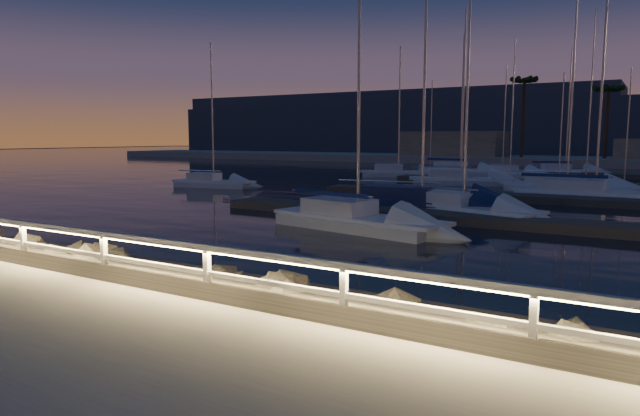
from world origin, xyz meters
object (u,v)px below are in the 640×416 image
(sailboat_b, at_px, (354,218))
(guard_rail, at_px, (167,253))
(sailboat_f, at_px, (460,208))
(sailboat_n, at_px, (563,171))
(sailboat_m, at_px, (458,170))
(sailboat_h, at_px, (591,193))
(sailboat_a, at_px, (212,182))
(sailboat_k, at_px, (508,173))
(sailboat_c, at_px, (417,203))
(sailboat_i, at_px, (396,172))
(sailboat_j, at_px, (458,179))
(sailboat_g, at_px, (563,186))

(sailboat_b, bearing_deg, guard_rail, -68.89)
(guard_rail, bearing_deg, sailboat_f, 88.43)
(sailboat_n, bearing_deg, sailboat_m, -172.91)
(sailboat_f, bearing_deg, sailboat_h, 82.75)
(sailboat_n, bearing_deg, sailboat_a, -149.48)
(sailboat_h, height_order, sailboat_k, sailboat_h)
(sailboat_b, relative_size, sailboat_k, 1.05)
(sailboat_b, bearing_deg, sailboat_h, 77.62)
(sailboat_c, height_order, sailboat_f, sailboat_c)
(sailboat_i, height_order, sailboat_j, sailboat_j)
(sailboat_f, bearing_deg, sailboat_g, 96.98)
(sailboat_b, height_order, sailboat_g, sailboat_g)
(sailboat_i, distance_m, sailboat_m, 6.91)
(sailboat_k, xyz_separation_m, sailboat_m, (-4.92, 0.61, 0.07))
(sailboat_m, bearing_deg, sailboat_h, -46.58)
(sailboat_b, bearing_deg, sailboat_g, 87.90)
(sailboat_g, relative_size, sailboat_h, 0.90)
(sailboat_f, height_order, sailboat_k, sailboat_k)
(sailboat_a, bearing_deg, sailboat_j, 25.81)
(sailboat_g, distance_m, sailboat_h, 5.18)
(sailboat_g, bearing_deg, sailboat_f, -95.40)
(guard_rail, relative_size, sailboat_b, 3.37)
(sailboat_c, relative_size, sailboat_f, 1.24)
(sailboat_g, distance_m, sailboat_i, 17.59)
(sailboat_a, height_order, sailboat_n, sailboat_n)
(guard_rail, xyz_separation_m, sailboat_g, (2.83, 33.23, -0.94))
(guard_rail, bearing_deg, sailboat_c, 95.72)
(sailboat_j, bearing_deg, sailboat_m, 85.20)
(sailboat_a, distance_m, sailboat_b, 21.42)
(sailboat_i, relative_size, sailboat_j, 0.90)
(sailboat_f, distance_m, sailboat_k, 28.55)
(sailboat_m, bearing_deg, guard_rail, -72.87)
(guard_rail, distance_m, sailboat_i, 43.19)
(sailboat_g, distance_m, sailboat_n, 18.99)
(sailboat_g, height_order, sailboat_m, sailboat_g)
(sailboat_c, xyz_separation_m, sailboat_g, (4.68, 14.82, -0.03))
(sailboat_b, height_order, sailboat_m, sailboat_m)
(sailboat_c, height_order, sailboat_j, sailboat_c)
(sailboat_c, relative_size, sailboat_m, 1.15)
(sailboat_f, height_order, sailboat_n, sailboat_f)
(guard_rail, distance_m, sailboat_k, 46.30)
(sailboat_j, height_order, sailboat_m, sailboat_m)
(sailboat_c, xyz_separation_m, sailboat_h, (6.82, 10.11, -0.02))
(sailboat_h, bearing_deg, sailboat_i, 145.59)
(sailboat_b, relative_size, sailboat_c, 0.85)
(sailboat_n, bearing_deg, guard_rail, -113.90)
(guard_rail, xyz_separation_m, sailboat_n, (0.20, 52.03, -0.96))
(sailboat_f, xyz_separation_m, sailboat_m, (-9.16, 28.85, 0.05))
(sailboat_j, bearing_deg, sailboat_h, -56.07)
(sailboat_g, bearing_deg, sailboat_n, 101.29)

